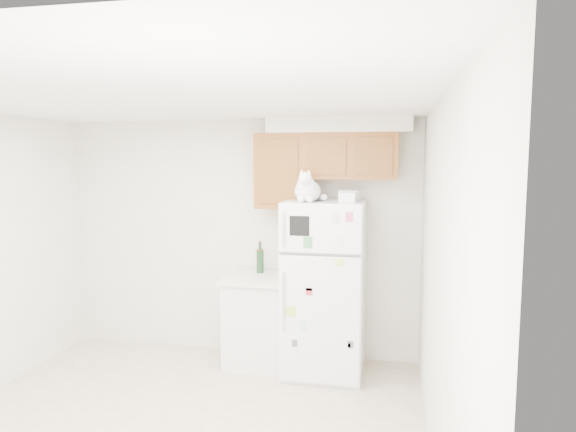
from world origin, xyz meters
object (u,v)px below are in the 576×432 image
(bottle_amber, at_px, (260,257))
(refrigerator, at_px, (324,287))
(storage_box_back, at_px, (349,195))
(storage_box_front, at_px, (348,197))
(base_counter, at_px, (258,319))
(cat, at_px, (307,189))
(bottle_green, at_px, (260,258))

(bottle_amber, bearing_deg, refrigerator, -18.11)
(storage_box_back, bearing_deg, storage_box_front, -80.47)
(base_counter, distance_m, storage_box_front, 1.59)
(base_counter, relative_size, cat, 2.11)
(cat, height_order, bottle_green, cat)
(bottle_green, distance_m, bottle_amber, 0.03)
(refrigerator, distance_m, storage_box_front, 0.93)
(refrigerator, xyz_separation_m, base_counter, (-0.69, 0.07, -0.39))
(storage_box_front, height_order, bottle_amber, storage_box_front)
(base_counter, distance_m, bottle_amber, 0.64)
(cat, relative_size, storage_box_back, 2.43)
(base_counter, xyz_separation_m, cat, (0.55, -0.24, 1.35))
(storage_box_back, relative_size, bottle_green, 0.57)
(refrigerator, distance_m, bottle_amber, 0.78)
(base_counter, bearing_deg, bottle_amber, 96.13)
(storage_box_front, xyz_separation_m, bottle_green, (-0.92, 0.34, -0.67))
(storage_box_front, bearing_deg, bottle_amber, 160.90)
(bottle_green, xyz_separation_m, bottle_amber, (-0.01, 0.02, 0.01))
(storage_box_back, relative_size, storage_box_front, 1.20)
(storage_box_back, height_order, bottle_amber, storage_box_back)
(base_counter, xyz_separation_m, bottle_green, (-0.01, 0.13, 0.61))
(cat, xyz_separation_m, bottle_amber, (-0.56, 0.40, -0.73))
(cat, xyz_separation_m, bottle_green, (-0.55, 0.38, -0.74))
(storage_box_back, distance_m, bottle_green, 1.16)
(cat, height_order, storage_box_back, cat)
(refrigerator, xyz_separation_m, storage_box_back, (0.23, 0.04, 0.90))
(storage_box_back, bearing_deg, bottle_green, -179.80)
(base_counter, height_order, storage_box_front, storage_box_front)
(cat, bearing_deg, base_counter, 155.88)
(base_counter, height_order, bottle_green, bottle_green)
(bottle_amber, bearing_deg, storage_box_front, -21.41)
(refrigerator, bearing_deg, bottle_amber, 161.89)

